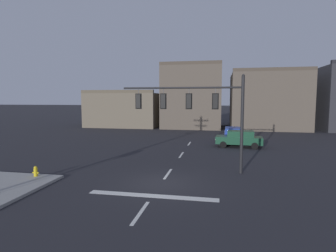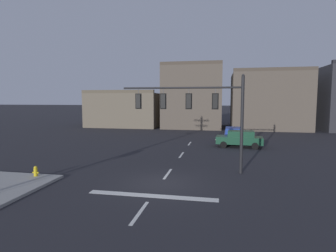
{
  "view_description": "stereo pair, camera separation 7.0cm",
  "coord_description": "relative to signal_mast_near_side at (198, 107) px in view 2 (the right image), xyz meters",
  "views": [
    {
      "loc": [
        3.16,
        -14.44,
        4.66
      ],
      "look_at": [
        -0.54,
        4.83,
        2.74
      ],
      "focal_mm": 29.14,
      "sensor_mm": 36.0,
      "label": 1
    },
    {
      "loc": [
        3.23,
        -14.43,
        4.66
      ],
      "look_at": [
        -0.54,
        4.83,
        2.74
      ],
      "focal_mm": 29.14,
      "sensor_mm": 36.0,
      "label": 2
    }
  ],
  "objects": [
    {
      "name": "fire_hydrant",
      "position": [
        -9.21,
        -3.49,
        -3.87
      ],
      "size": [
        0.4,
        0.3,
        0.75
      ],
      "color": "gold",
      "rests_on": "ground"
    },
    {
      "name": "stop_bar_paint",
      "position": [
        -1.75,
        -5.0,
        -4.2
      ],
      "size": [
        6.4,
        0.5,
        0.01
      ],
      "primitive_type": "cube",
      "color": "silver",
      "rests_on": "ground"
    },
    {
      "name": "car_lot_nearside",
      "position": [
        3.3,
        9.78,
        -3.34
      ],
      "size": [
        4.55,
        2.16,
        1.61
      ],
      "color": "#143D28",
      "rests_on": "ground"
    },
    {
      "name": "car_lot_middle",
      "position": [
        2.78,
        12.75,
        -3.34
      ],
      "size": [
        2.01,
        4.49,
        1.61
      ],
      "color": "navy",
      "rests_on": "ground"
    },
    {
      "name": "lane_centreline",
      "position": [
        -1.75,
        -1.0,
        -4.2
      ],
      "size": [
        0.16,
        26.4,
        0.01
      ],
      "color": "silver",
      "rests_on": "ground"
    },
    {
      "name": "building_row",
      "position": [
        10.75,
        29.05,
        0.05
      ],
      "size": [
        57.1,
        13.0,
        10.37
      ],
      "color": "#665B4C",
      "rests_on": "ground"
    },
    {
      "name": "ground_plane",
      "position": [
        -1.75,
        -3.0,
        -4.2
      ],
      "size": [
        400.0,
        400.0,
        0.0
      ],
      "primitive_type": "plane",
      "color": "#232328"
    },
    {
      "name": "signal_mast_near_side",
      "position": [
        0.0,
        0.0,
        0.0
      ],
      "size": [
        7.76,
        0.45,
        6.21
      ],
      "color": "black",
      "rests_on": "ground"
    }
  ]
}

